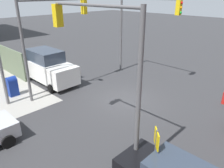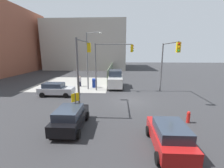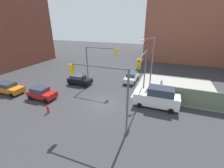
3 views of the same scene
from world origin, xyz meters
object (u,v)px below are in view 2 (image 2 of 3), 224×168
at_px(street_lamp_corner, 89,57).
at_px(coupe_black, 70,117).
at_px(fire_hydrant, 188,117).
at_px(traffic_signal_ne_corner, 110,58).
at_px(pedestrian_crossing, 80,81).
at_px(smokestack, 29,42).
at_px(hatchback_red, 169,136).
at_px(traffic_signal_nw_corner, 83,61).
at_px(van_white_delivery, 116,79).
at_px(traffic_signal_se_corner, 167,58).
at_px(mailbox_blue, 95,83).
at_px(hatchback_silver, 56,89).

distance_m(street_lamp_corner, coupe_black, 11.99).
height_order(fire_hydrant, coupe_black, coupe_black).
height_order(traffic_signal_ne_corner, pedestrian_crossing, traffic_signal_ne_corner).
distance_m(smokestack, coupe_black, 46.33).
bearing_deg(smokestack, hatchback_red, -141.75).
relative_size(street_lamp_corner, fire_hydrant, 8.51).
relative_size(traffic_signal_nw_corner, fire_hydrant, 6.91).
height_order(traffic_signal_nw_corner, hatchback_red, traffic_signal_nw_corner).
bearing_deg(street_lamp_corner, smokestack, 42.51).
bearing_deg(fire_hydrant, van_white_delivery, 27.25).
relative_size(traffic_signal_se_corner, coupe_black, 1.62).
bearing_deg(traffic_signal_ne_corner, pedestrian_crossing, 64.86).
xyz_separation_m(traffic_signal_se_corner, van_white_delivery, (4.33, 6.30, -3.36)).
height_order(street_lamp_corner, pedestrian_crossing, street_lamp_corner).
xyz_separation_m(traffic_signal_ne_corner, pedestrian_crossing, (2.30, 4.90, -3.77)).
distance_m(mailbox_blue, van_white_delivery, 3.27).
bearing_deg(pedestrian_crossing, fire_hydrant, -84.50).
height_order(smokestack, hatchback_silver, smokestack).
relative_size(traffic_signal_nw_corner, hatchback_silver, 1.53).
bearing_deg(traffic_signal_nw_corner, fire_hydrant, -105.75).
xyz_separation_m(smokestack, hatchback_red, (-40.13, -31.64, -7.51)).
xyz_separation_m(traffic_signal_se_corner, hatchback_silver, (-0.71, 13.60, -3.80)).
bearing_deg(hatchback_red, traffic_signal_nw_corner, 46.52).
distance_m(traffic_signal_nw_corner, hatchback_red, 9.26).
bearing_deg(pedestrian_crossing, traffic_signal_ne_corner, -64.15).
distance_m(smokestack, pedestrian_crossing, 34.49).
height_order(street_lamp_corner, van_white_delivery, street_lamp_corner).
xyz_separation_m(smokestack, traffic_signal_ne_corner, (-27.26, -27.50, -3.73)).
relative_size(traffic_signal_ne_corner, mailbox_blue, 4.55).
relative_size(mailbox_blue, coupe_black, 0.36).
height_order(coupe_black, van_white_delivery, van_white_delivery).
relative_size(fire_hydrant, van_white_delivery, 0.17).
bearing_deg(hatchback_silver, coupe_black, -150.89).
xyz_separation_m(mailbox_blue, hatchback_silver, (-4.59, 4.10, 0.08)).
relative_size(smokestack, pedestrian_crossing, 10.15).
bearing_deg(traffic_signal_ne_corner, fire_hydrant, -144.81).
bearing_deg(smokestack, traffic_signal_ne_corner, -134.75).
bearing_deg(smokestack, traffic_signal_nw_corner, -143.38).
relative_size(traffic_signal_ne_corner, hatchback_silver, 1.53).
relative_size(traffic_signal_se_corner, hatchback_silver, 1.53).
distance_m(traffic_signal_se_corner, traffic_signal_ne_corner, 7.33).
bearing_deg(coupe_black, smokestack, 33.62).
relative_size(hatchback_silver, hatchback_red, 1.10).
bearing_deg(hatchback_red, coupe_black, 72.01).
xyz_separation_m(mailbox_blue, hatchback_red, (-14.57, -6.64, 0.08)).
xyz_separation_m(street_lamp_corner, coupe_black, (-11.33, -0.79, -3.86)).
bearing_deg(van_white_delivery, smokestack, 48.32).
xyz_separation_m(smokestack, hatchback_silver, (-30.15, -20.90, -7.51)).
xyz_separation_m(smokestack, traffic_signal_se_corner, (-29.44, -34.50, -3.71)).
height_order(traffic_signal_nw_corner, hatchback_silver, traffic_signal_nw_corner).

